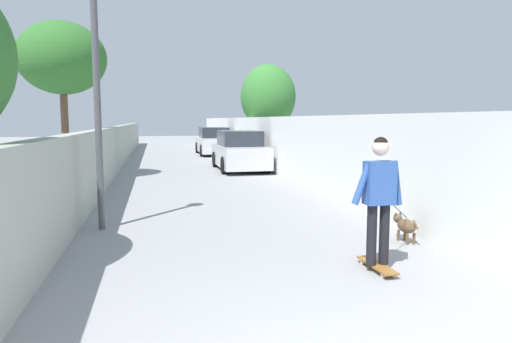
# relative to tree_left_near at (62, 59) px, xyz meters

# --- Properties ---
(ground_plane) EXTENTS (80.00, 80.00, 0.00)m
(ground_plane) POSITION_rel_tree_left_near_xyz_m (1.00, -4.27, -3.90)
(ground_plane) COLOR gray
(wall_left) EXTENTS (48.00, 0.30, 1.71)m
(wall_left) POSITION_rel_tree_left_near_xyz_m (-1.00, -1.32, -3.04)
(wall_left) COLOR #999E93
(wall_left) RESTS_ON ground
(fence_right) EXTENTS (48.00, 0.30, 2.08)m
(fence_right) POSITION_rel_tree_left_near_xyz_m (-1.00, -7.22, -2.86)
(fence_right) COLOR white
(fence_right) RESTS_ON ground
(tree_left_near) EXTENTS (2.75, 2.75, 5.07)m
(tree_left_near) POSITION_rel_tree_left_near_xyz_m (0.00, 0.00, 0.00)
(tree_left_near) COLOR brown
(tree_left_near) RESTS_ON ground
(tree_right_mid) EXTENTS (2.68, 2.68, 4.62)m
(tree_right_mid) POSITION_rel_tree_left_near_xyz_m (6.00, -8.23, -0.83)
(tree_right_mid) COLOR brown
(tree_right_mid) RESTS_ON ground
(lamp_post) EXTENTS (0.36, 0.36, 4.75)m
(lamp_post) POSITION_rel_tree_left_near_xyz_m (-7.32, -1.87, -0.69)
(lamp_post) COLOR #4C4C51
(lamp_post) RESTS_ON ground
(skateboard) EXTENTS (0.80, 0.22, 0.08)m
(skateboard) POSITION_rel_tree_left_near_xyz_m (-10.49, -5.66, -3.83)
(skateboard) COLOR brown
(skateboard) RESTS_ON ground
(person_skateboarder) EXTENTS (0.23, 0.71, 1.67)m
(person_skateboarder) POSITION_rel_tree_left_near_xyz_m (-10.49, -5.66, -2.84)
(person_skateboarder) COLOR black
(person_skateboarder) RESTS_ON skateboard
(dog) EXTENTS (1.53, 1.23, 1.06)m
(dog) POSITION_rel_tree_left_near_xyz_m (-9.28, -6.76, -3.62)
(dog) COLOR brown
(dog) RESTS_ON ground
(car_near) EXTENTS (4.14, 1.80, 1.54)m
(car_near) POSITION_rel_tree_left_near_xyz_m (1.87, -6.07, -3.18)
(car_near) COLOR silver
(car_near) RESTS_ON ground
(car_far) EXTENTS (4.39, 1.80, 1.54)m
(car_far) POSITION_rel_tree_left_near_xyz_m (10.16, -6.07, -3.18)
(car_far) COLOR silver
(car_far) RESTS_ON ground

